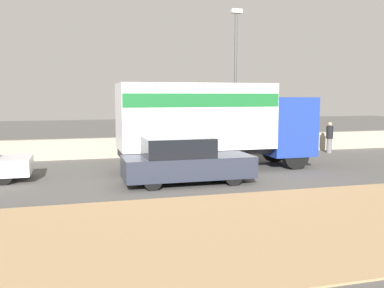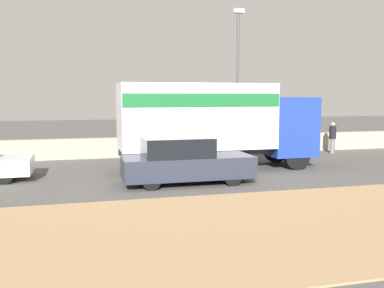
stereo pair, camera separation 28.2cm
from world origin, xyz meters
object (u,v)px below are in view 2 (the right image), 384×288
pedestrian (333,137)px  street_lamp (238,72)px  box_truck (213,118)px  car_hatchback (185,161)px

pedestrian → street_lamp: bearing=169.0°
street_lamp → pedestrian: size_ratio=4.49×
box_truck → car_hatchback: box_truck is taller
street_lamp → car_hatchback: size_ratio=1.64×
pedestrian → car_hatchback: bearing=-149.1°
street_lamp → car_hatchback: street_lamp is taller
box_truck → pedestrian: size_ratio=4.94×
car_hatchback → street_lamp: bearing=56.2°
street_lamp → pedestrian: street_lamp is taller
car_hatchback → box_truck: bearing=54.3°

